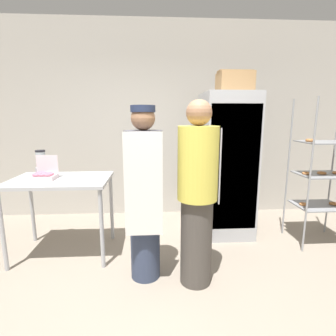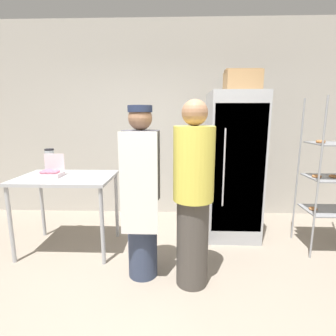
% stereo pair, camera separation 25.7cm
% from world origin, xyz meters
% --- Properties ---
extents(ground_plane, '(14.00, 14.00, 0.00)m').
position_xyz_m(ground_plane, '(0.00, 0.00, 0.00)').
color(ground_plane, gray).
extents(back_wall, '(6.40, 0.12, 3.03)m').
position_xyz_m(back_wall, '(0.00, 2.40, 1.52)').
color(back_wall, '#B7B2A8').
rests_on(back_wall, ground_plane).
extents(refrigerator, '(0.66, 0.78, 1.89)m').
position_xyz_m(refrigerator, '(0.82, 1.55, 0.95)').
color(refrigerator, '#ADAFB5').
rests_on(refrigerator, ground_plane).
extents(baking_rack, '(0.63, 0.52, 1.81)m').
position_xyz_m(baking_rack, '(1.92, 1.17, 0.89)').
color(baking_rack, '#93969B').
rests_on(baking_rack, ground_plane).
extents(prep_counter, '(1.08, 0.76, 0.90)m').
position_xyz_m(prep_counter, '(-1.21, 1.06, 0.80)').
color(prep_counter, '#ADAFB5').
rests_on(prep_counter, ground_plane).
extents(donut_box, '(0.24, 0.21, 0.25)m').
position_xyz_m(donut_box, '(-1.37, 1.03, 0.95)').
color(donut_box, silver).
rests_on(donut_box, prep_counter).
extents(blender_pitcher, '(0.14, 0.14, 0.29)m').
position_xyz_m(blender_pitcher, '(-1.51, 1.31, 1.03)').
color(blender_pitcher, '#99999E').
rests_on(blender_pitcher, prep_counter).
extents(cardboard_storage_box, '(0.44, 0.34, 0.28)m').
position_xyz_m(cardboard_storage_box, '(0.90, 1.61, 2.03)').
color(cardboard_storage_box, '#A87F51').
rests_on(cardboard_storage_box, refrigerator).
extents(person_baker, '(0.36, 0.38, 1.69)m').
position_xyz_m(person_baker, '(-0.26, 0.53, 0.88)').
color(person_baker, '#333D56').
rests_on(person_baker, ground_plane).
extents(person_customer, '(0.37, 0.37, 1.74)m').
position_xyz_m(person_customer, '(0.23, 0.42, 0.89)').
color(person_customer, '#47423D').
rests_on(person_customer, ground_plane).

